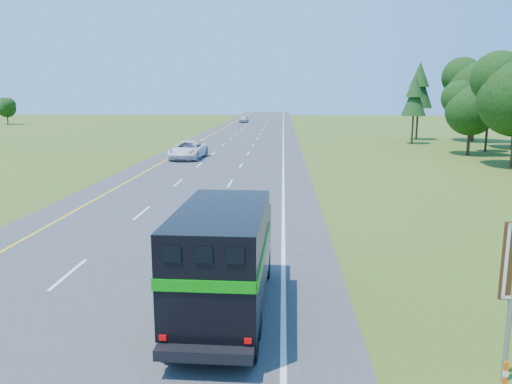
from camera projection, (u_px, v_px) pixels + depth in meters
road at (234, 150)px, 55.15m from camera, size 15.00×260.00×0.04m
lane_markings at (234, 150)px, 55.15m from camera, size 11.15×260.00×0.01m
horse_truck at (225, 256)px, 13.63m from camera, size 2.41×7.16×3.15m
white_suv at (188, 150)px, 47.69m from camera, size 3.20×6.25×1.69m
far_car at (244, 119)px, 110.48m from camera, size 2.14×4.63×1.54m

